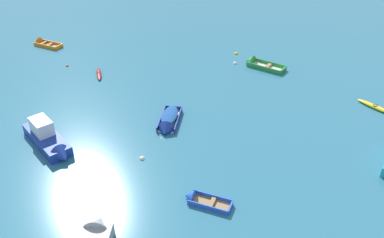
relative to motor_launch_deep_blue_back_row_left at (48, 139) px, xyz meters
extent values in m
cube|color=navy|center=(-0.24, 0.29, -0.22)|extent=(4.57, 5.11, 0.78)
cone|color=navy|center=(1.47, -1.82, -0.18)|extent=(1.74, 1.69, 1.39)
cube|color=white|center=(-0.56, 0.70, 0.72)|extent=(2.11, 2.21, 1.08)
cube|color=black|center=(-0.04, 0.05, 0.93)|extent=(0.98, 0.83, 0.48)
cone|color=gray|center=(5.07, -8.16, -0.15)|extent=(1.66, 1.26, 1.56)
ellipsoid|color=yellow|center=(26.41, 4.75, -0.46)|extent=(2.41, 3.01, 0.30)
torus|color=black|center=(26.41, 4.75, -0.32)|extent=(0.57, 0.57, 0.06)
ellipsoid|color=maroon|center=(1.54, 11.92, -0.48)|extent=(1.07, 2.92, 0.26)
torus|color=black|center=(1.54, 11.92, -0.36)|extent=(0.42, 0.42, 0.06)
cube|color=beige|center=(18.58, 13.11, -0.55)|extent=(3.73, 3.23, 0.12)
cube|color=#288C3D|center=(18.15, 12.51, -0.38)|extent=(3.11, 2.29, 0.46)
cube|color=#288C3D|center=(19.01, 13.70, -0.38)|extent=(3.11, 2.29, 0.46)
cube|color=#288C3D|center=(20.10, 12.00, -0.38)|extent=(0.96, 1.25, 0.46)
cone|color=#288C3D|center=(16.99, 14.26, -0.35)|extent=(1.52, 1.64, 1.40)
cube|color=#937047|center=(18.74, 12.99, -0.28)|extent=(1.08, 1.29, 0.03)
cube|color=#99754C|center=(11.47, -6.27, -0.57)|extent=(2.65, 1.82, 0.09)
cube|color=blue|center=(11.27, -6.73, -0.44)|extent=(2.41, 1.06, 0.34)
cube|color=blue|center=(11.66, -5.81, -0.44)|extent=(2.41, 1.06, 0.34)
cube|color=blue|center=(12.66, -6.77, -0.44)|extent=(0.47, 0.94, 0.34)
cone|color=blue|center=(10.22, -5.75, -0.42)|extent=(0.92, 1.11, 0.95)
cube|color=#937047|center=(11.59, -6.33, -0.37)|extent=(0.59, 0.92, 0.03)
cube|color=#99754C|center=(-5.69, 19.76, -0.56)|extent=(3.34, 2.51, 0.10)
cube|color=orange|center=(-5.98, 19.23, -0.41)|extent=(2.96, 1.65, 0.39)
cube|color=orange|center=(-5.41, 20.29, -0.41)|extent=(2.96, 1.65, 0.39)
cube|color=orange|center=(-4.23, 18.97, -0.41)|extent=(0.67, 1.09, 0.39)
cone|color=orange|center=(-7.22, 20.58, -0.39)|extent=(1.22, 1.37, 1.15)
cube|color=#937047|center=(-5.54, 19.68, -0.33)|extent=(0.82, 1.11, 0.03)
cube|color=#937047|center=(-6.39, 20.14, -0.33)|extent=(0.82, 1.11, 0.03)
cube|color=beige|center=(8.82, 3.15, -0.55)|extent=(1.86, 3.51, 0.11)
cube|color=navy|center=(9.51, 3.03, -0.38)|extent=(0.68, 3.44, 0.46)
cube|color=navy|center=(8.13, 3.27, -0.38)|extent=(0.68, 3.44, 0.46)
cube|color=navy|center=(9.11, 4.86, -0.38)|extent=(1.37, 0.38, 0.46)
cone|color=navy|center=(8.51, 1.37, -0.36)|extent=(1.46, 1.01, 1.34)
cube|color=#937047|center=(8.85, 3.33, -0.29)|extent=(1.29, 0.57, 0.03)
ellipsoid|color=#19478C|center=(8.82, 3.15, -0.02)|extent=(1.75, 3.21, 0.36)
sphere|color=silver|center=(15.49, 14.28, -0.61)|extent=(0.40, 0.40, 0.40)
sphere|color=yellow|center=(15.90, 16.79, -0.61)|extent=(0.46, 0.46, 0.46)
sphere|color=red|center=(-2.15, 14.08, -0.61)|extent=(0.30, 0.30, 0.30)
sphere|color=silver|center=(6.94, -1.69, -0.61)|extent=(0.39, 0.39, 0.39)
camera|label=1|loc=(9.90, -23.45, 16.57)|focal=36.33mm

